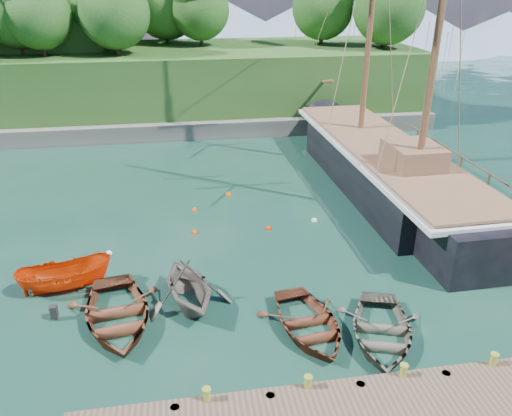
# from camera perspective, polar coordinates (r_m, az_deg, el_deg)

# --- Properties ---
(ground) EXTENTS (160.00, 160.00, 0.00)m
(ground) POSITION_cam_1_polar(r_m,az_deg,el_deg) (20.23, 4.94, -10.56)
(ground) COLOR #183D2F
(ground) RESTS_ON ground
(dock_near) EXTENTS (20.00, 3.20, 1.10)m
(dock_near) POSITION_cam_1_polar(r_m,az_deg,el_deg) (16.00, 18.54, -21.61)
(dock_near) COLOR #4A3C2D
(dock_near) RESTS_ON ground
(dock_east) EXTENTS (3.20, 24.00, 1.10)m
(dock_east) POSITION_cam_1_polar(r_m,az_deg,el_deg) (30.04, 23.41, 0.74)
(dock_east) COLOR #4A3C2D
(dock_east) RESTS_ON ground
(bollard_0) EXTENTS (0.26, 0.26, 0.45)m
(bollard_0) POSITION_cam_1_polar(r_m,az_deg,el_deg) (15.95, -5.52, -22.52)
(bollard_0) COLOR olive
(bollard_0) RESTS_ON ground
(bollard_1) EXTENTS (0.26, 0.26, 0.45)m
(bollard_1) POSITION_cam_1_polar(r_m,az_deg,el_deg) (16.29, 5.84, -21.25)
(bollard_1) COLOR olive
(bollard_1) RESTS_ON ground
(bollard_2) EXTENTS (0.26, 0.26, 0.45)m
(bollard_2) POSITION_cam_1_polar(r_m,az_deg,el_deg) (17.16, 16.17, -19.41)
(bollard_2) COLOR olive
(bollard_2) RESTS_ON ground
(bollard_3) EXTENTS (0.26, 0.26, 0.45)m
(bollard_3) POSITION_cam_1_polar(r_m,az_deg,el_deg) (18.48, 25.04, -17.31)
(bollard_3) COLOR olive
(bollard_3) RESTS_ON ground
(rowboat_0) EXTENTS (4.32, 5.48, 1.02)m
(rowboat_0) POSITION_cam_1_polar(r_m,az_deg,el_deg) (19.75, -15.52, -12.52)
(rowboat_0) COLOR brown
(rowboat_0) RESTS_ON ground
(rowboat_1) EXTENTS (4.21, 4.59, 2.03)m
(rowboat_1) POSITION_cam_1_polar(r_m,az_deg,el_deg) (20.13, -7.62, -10.92)
(rowboat_1) COLOR #665D55
(rowboat_1) RESTS_ON ground
(rowboat_2) EXTENTS (3.63, 4.68, 0.89)m
(rowboat_2) POSITION_cam_1_polar(r_m,az_deg,el_deg) (18.80, 5.96, -13.79)
(rowboat_2) COLOR #592C1A
(rowboat_2) RESTS_ON ground
(rowboat_3) EXTENTS (4.39, 5.20, 0.92)m
(rowboat_3) POSITION_cam_1_polar(r_m,az_deg,el_deg) (18.91, 14.00, -14.26)
(rowboat_3) COLOR #595448
(rowboat_3) RESTS_ON ground
(motorboat_orange) EXTENTS (3.95, 2.01, 1.46)m
(motorboat_orange) POSITION_cam_1_polar(r_m,az_deg,el_deg) (22.25, -20.72, -8.68)
(motorboat_orange) COLOR red
(motorboat_orange) RESTS_ON ground
(cabin_boat_white) EXTENTS (3.37, 4.83, 1.75)m
(cabin_boat_white) POSITION_cam_1_polar(r_m,az_deg,el_deg) (24.82, 23.65, -5.53)
(cabin_boat_white) COLOR silver
(cabin_boat_white) RESTS_ON ground
(schooner) EXTENTS (5.49, 27.98, 20.60)m
(schooner) POSITION_cam_1_polar(r_m,az_deg,el_deg) (30.84, 14.34, 4.12)
(schooner) COLOR black
(schooner) RESTS_ON ground
(mooring_buoy_0) EXTENTS (0.30, 0.30, 0.30)m
(mooring_buoy_0) POSITION_cam_1_polar(r_m,az_deg,el_deg) (24.27, -16.44, -5.05)
(mooring_buoy_0) COLOR white
(mooring_buoy_0) RESTS_ON ground
(mooring_buoy_1) EXTENTS (0.31, 0.31, 0.31)m
(mooring_buoy_1) POSITION_cam_1_polar(r_m,az_deg,el_deg) (25.25, -7.01, -2.89)
(mooring_buoy_1) COLOR #D54100
(mooring_buoy_1) RESTS_ON ground
(mooring_buoy_2) EXTENTS (0.30, 0.30, 0.30)m
(mooring_buoy_2) POSITION_cam_1_polar(r_m,az_deg,el_deg) (25.48, 1.43, -2.42)
(mooring_buoy_2) COLOR red
(mooring_buoy_2) RESTS_ON ground
(mooring_buoy_3) EXTENTS (0.32, 0.32, 0.32)m
(mooring_buoy_3) POSITION_cam_1_polar(r_m,az_deg,el_deg) (26.46, 6.67, -1.50)
(mooring_buoy_3) COLOR silver
(mooring_buoy_3) RESTS_ON ground
(mooring_buoy_4) EXTENTS (0.31, 0.31, 0.31)m
(mooring_buoy_4) POSITION_cam_1_polar(r_m,az_deg,el_deg) (27.67, -7.01, -0.29)
(mooring_buoy_4) COLOR #D24B15
(mooring_buoy_4) RESTS_ON ground
(mooring_buoy_5) EXTENTS (0.35, 0.35, 0.35)m
(mooring_buoy_5) POSITION_cam_1_polar(r_m,az_deg,el_deg) (29.48, -3.18, 1.51)
(mooring_buoy_5) COLOR #ED5905
(mooring_buoy_5) RESTS_ON ground
(headland) EXTENTS (51.00, 19.31, 12.90)m
(headland) POSITION_cam_1_polar(r_m,az_deg,el_deg) (48.42, -20.19, 16.22)
(headland) COLOR #474744
(headland) RESTS_ON ground
(distant_ridge) EXTENTS (117.00, 40.00, 10.00)m
(distant_ridge) POSITION_cam_1_polar(r_m,az_deg,el_deg) (86.64, -3.74, 20.08)
(distant_ridge) COLOR #728CA5
(distant_ridge) RESTS_ON ground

